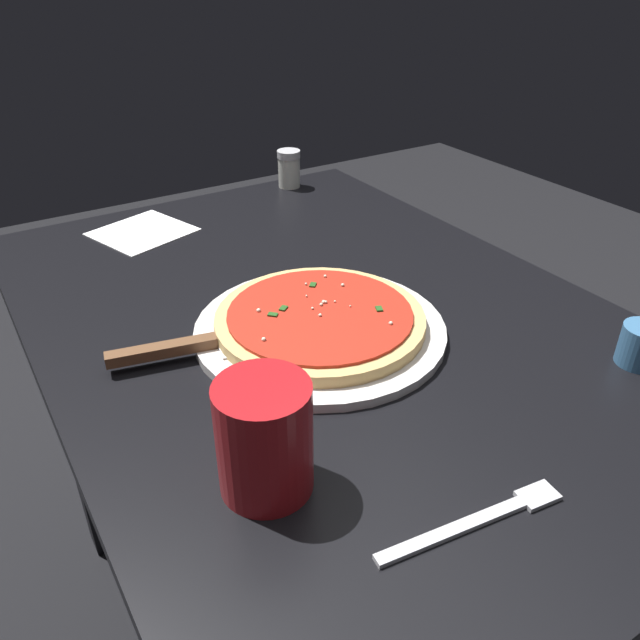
# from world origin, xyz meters

# --- Properties ---
(ground_plane) EXTENTS (5.00, 5.00, 0.00)m
(ground_plane) POSITION_xyz_m (0.00, 0.00, 0.00)
(ground_plane) COLOR black
(restaurant_table) EXTENTS (1.03, 0.72, 0.73)m
(restaurant_table) POSITION_xyz_m (0.00, 0.00, 0.58)
(restaurant_table) COLOR black
(restaurant_table) RESTS_ON ground_plane
(serving_plate) EXTENTS (0.32, 0.32, 0.01)m
(serving_plate) POSITION_xyz_m (-0.04, 0.03, 0.73)
(serving_plate) COLOR white
(serving_plate) RESTS_ON restaurant_table
(pizza) EXTENTS (0.27, 0.27, 0.02)m
(pizza) POSITION_xyz_m (-0.04, 0.03, 0.75)
(pizza) COLOR #DBB26B
(pizza) RESTS_ON serving_plate
(pizza_server) EXTENTS (0.09, 0.22, 0.01)m
(pizza_server) POSITION_xyz_m (-0.01, 0.18, 0.74)
(pizza_server) COLOR silver
(pizza_server) RESTS_ON serving_plate
(cup_tall_drink) EXTENTS (0.09, 0.09, 0.11)m
(cup_tall_drink) POSITION_xyz_m (-0.24, 0.21, 0.78)
(cup_tall_drink) COLOR #B2191E
(cup_tall_drink) RESTS_ON restaurant_table
(napkin_folded_right) EXTENTS (0.18, 0.18, 0.00)m
(napkin_folded_right) POSITION_xyz_m (0.40, 0.12, 0.73)
(napkin_folded_right) COLOR white
(napkin_folded_right) RESTS_ON restaurant_table
(fork) EXTENTS (0.04, 0.19, 0.00)m
(fork) POSITION_xyz_m (-0.38, 0.07, 0.73)
(fork) COLOR silver
(fork) RESTS_ON restaurant_table
(parmesan_shaker) EXTENTS (0.05, 0.05, 0.07)m
(parmesan_shaker) POSITION_xyz_m (0.47, -0.21, 0.77)
(parmesan_shaker) COLOR silver
(parmesan_shaker) RESTS_ON restaurant_table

